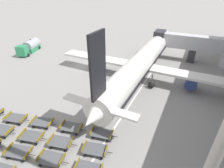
% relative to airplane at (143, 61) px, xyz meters
% --- Properties ---
extents(ground_plane, '(500.00, 500.00, 0.00)m').
position_rel_airplane_xyz_m(ground_plane, '(-13.82, -0.73, -3.57)').
color(ground_plane, gray).
extents(jet_bridge, '(19.39, 4.47, 6.52)m').
position_rel_airplane_xyz_m(jet_bridge, '(9.85, 13.47, 0.41)').
color(jet_bridge, silver).
rests_on(jet_bridge, ground_plane).
extents(airplane, '(34.51, 40.12, 12.82)m').
position_rel_airplane_xyz_m(airplane, '(0.00, 0.00, 0.00)').
color(airplane, white).
rests_on(airplane, ground_plane).
extents(fuel_tanker_primary, '(5.12, 8.69, 3.31)m').
position_rel_airplane_xyz_m(fuel_tanker_primary, '(-32.12, 1.06, -2.14)').
color(fuel_tanker_primary, '#2D8C5B').
rests_on(fuel_tanker_primary, ground_plane).
extents(baggage_dolly_row_mid_a_col_d, '(3.46, 2.26, 0.92)m').
position_rel_airplane_xyz_m(baggage_dolly_row_mid_a_col_d, '(-6.48, -23.62, -3.09)').
color(baggage_dolly_row_mid_a_col_d, '#515459').
rests_on(baggage_dolly_row_mid_a_col_d, ground_plane).
extents(baggage_dolly_row_mid_a_col_e, '(3.46, 2.19, 0.92)m').
position_rel_airplane_xyz_m(baggage_dolly_row_mid_a_col_e, '(-2.64, -22.71, -3.09)').
color(baggage_dolly_row_mid_a_col_e, '#515459').
rests_on(baggage_dolly_row_mid_a_col_e, ground_plane).
extents(baggage_dolly_row_mid_b_col_c, '(3.46, 2.15, 0.92)m').
position_rel_airplane_xyz_m(baggage_dolly_row_mid_b_col_c, '(-11.22, -22.30, -3.09)').
color(baggage_dolly_row_mid_b_col_c, '#515459').
rests_on(baggage_dolly_row_mid_b_col_c, ground_plane).
extents(baggage_dolly_row_mid_b_col_d, '(3.46, 2.28, 0.92)m').
position_rel_airplane_xyz_m(baggage_dolly_row_mid_b_col_d, '(-6.99, -21.36, -3.09)').
color(baggage_dolly_row_mid_b_col_d, '#515459').
rests_on(baggage_dolly_row_mid_b_col_d, ground_plane).
extents(baggage_dolly_row_mid_b_col_e, '(3.46, 2.26, 0.92)m').
position_rel_airplane_xyz_m(baggage_dolly_row_mid_b_col_e, '(-3.23, -20.50, -3.09)').
color(baggage_dolly_row_mid_b_col_e, '#515459').
rests_on(baggage_dolly_row_mid_b_col_e, ground_plane).
extents(baggage_dolly_row_mid_b_col_f, '(3.46, 2.26, 0.92)m').
position_rel_airplane_xyz_m(baggage_dolly_row_mid_b_col_f, '(0.92, -19.61, -3.09)').
color(baggage_dolly_row_mid_b_col_f, '#515459').
rests_on(baggage_dolly_row_mid_b_col_f, ground_plane).
extents(baggage_dolly_row_far_col_c, '(3.46, 2.26, 0.92)m').
position_rel_airplane_xyz_m(baggage_dolly_row_far_col_c, '(-11.55, -19.94, -3.09)').
color(baggage_dolly_row_far_col_c, '#515459').
rests_on(baggage_dolly_row_far_col_c, ground_plane).
extents(baggage_dolly_row_far_col_d, '(3.46, 2.30, 0.92)m').
position_rel_airplane_xyz_m(baggage_dolly_row_far_col_d, '(-7.69, -18.96, -3.09)').
color(baggage_dolly_row_far_col_d, '#515459').
rests_on(baggage_dolly_row_far_col_d, ground_plane).
extents(baggage_dolly_row_far_col_e, '(3.46, 2.19, 0.92)m').
position_rel_airplane_xyz_m(baggage_dolly_row_far_col_e, '(-3.62, -17.97, -3.09)').
color(baggage_dolly_row_far_col_e, '#515459').
rests_on(baggage_dolly_row_far_col_e, ground_plane).
extents(baggage_dolly_row_far_col_f, '(3.45, 2.13, 0.92)m').
position_rel_airplane_xyz_m(baggage_dolly_row_far_col_f, '(0.43, -17.16, -3.09)').
color(baggage_dolly_row_far_col_f, '#515459').
rests_on(baggage_dolly_row_far_col_f, ground_plane).
extents(stand_guidance_stripe, '(0.31, 29.70, 0.01)m').
position_rel_airplane_xyz_m(stand_guidance_stripe, '(1.22, -8.42, -3.56)').
color(stand_guidance_stripe, white).
rests_on(stand_guidance_stripe, ground_plane).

